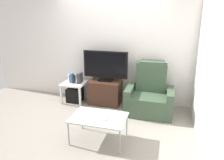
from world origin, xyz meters
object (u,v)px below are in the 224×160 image
television (105,65)px  game_console (80,78)px  tv_stand (105,92)px  cell_phone (106,119)px  side_table (74,85)px  subwoofer_box (75,95)px  recliner_armchair (150,96)px  coffee_table (99,118)px  book_rightmost (74,79)px  book_leftmost (70,78)px  book_middle (72,78)px

television → game_console: television is taller
tv_stand → cell_phone: 1.61m
side_table → subwoofer_box: size_ratio=1.61×
cell_phone → recliner_armchair: bearing=103.7°
recliner_armchair → coffee_table: (-0.70, -1.29, 0.03)m
side_table → book_rightmost: bearing=-86.5°
book_leftmost → game_console: (0.24, 0.03, 0.02)m
tv_stand → cell_phone: size_ratio=4.80×
side_table → recliner_armchair: bearing=-3.4°
tv_stand → television: television is taller
recliner_armchair → book_middle: bearing=170.9°
television → subwoofer_box: (-0.75, -0.10, -0.75)m
cell_phone → coffee_table: bearing=-161.3°
side_table → coffee_table: bearing=-52.2°
cell_phone → tv_stand: bearing=143.9°
recliner_armchair → book_middle: 1.85m
subwoofer_box → cell_phone: 1.92m
coffee_table → cell_phone: (0.14, -0.05, 0.03)m
coffee_table → television: bearing=102.7°
tv_stand → side_table: bearing=-173.9°
subwoofer_box → book_middle: (-0.05, -0.02, 0.42)m
book_leftmost → television: bearing=8.0°
side_table → book_leftmost: book_leftmost is taller
television → book_middle: bearing=-171.5°
television → cell_phone: television is taller
book_middle → book_rightmost: (0.05, 0.00, -0.02)m
side_table → book_leftmost: bearing=-168.7°
book_rightmost → coffee_table: bearing=-51.8°
tv_stand → game_console: bearing=-173.3°
book_rightmost → game_console: 0.15m
side_table → book_leftmost: (-0.10, -0.02, 0.18)m
side_table → game_console: (0.15, 0.01, 0.20)m
recliner_armchair → game_console: (-1.65, 0.12, 0.23)m
book_middle → book_rightmost: 0.05m
side_table → book_middle: book_middle is taller
tv_stand → game_console: size_ratio=3.02×
recliner_armchair → book_rightmost: recliner_armchair is taller
tv_stand → side_table: size_ratio=1.33×
book_leftmost → book_rightmost: 0.10m
side_table → coffee_table: 1.78m
tv_stand → book_middle: size_ratio=3.17×
book_leftmost → game_console: 0.25m
book_leftmost → book_middle: book_middle is taller
game_console → subwoofer_box: bearing=-176.1°
book_middle → coffee_table: bearing=-50.6°
book_rightmost → cell_phone: size_ratio=1.22×
tv_stand → cell_phone: tv_stand is taller
side_table → book_middle: (-0.05, -0.02, 0.19)m
subwoofer_box → coffee_table: 1.79m
recliner_armchair → side_table: (-1.79, 0.11, 0.03)m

